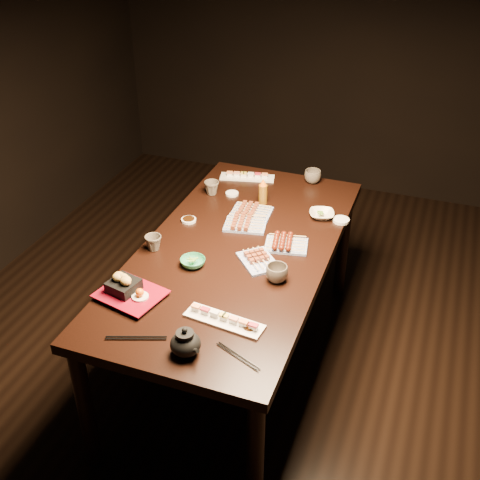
{
  "coord_description": "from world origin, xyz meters",
  "views": [
    {
      "loc": [
        0.68,
        -2.13,
        2.37
      ],
      "look_at": [
        -0.19,
        0.23,
        0.77
      ],
      "focal_mm": 45.0,
      "sensor_mm": 36.0,
      "label": 1
    }
  ],
  "objects_px": {
    "yakitori_plate_left": "(252,209)",
    "edamame_bowl_green": "(193,262)",
    "tempura_tray": "(130,288)",
    "condiment_bottle": "(263,191)",
    "sushi_platter_far": "(247,175)",
    "yakitori_plate_right": "(258,258)",
    "sushi_platter_near": "(224,318)",
    "teacup_near_left": "(153,243)",
    "teacup_far_right": "(313,176)",
    "teacup_mid_right": "(277,273)",
    "teacup_far_left": "(212,188)",
    "teapot": "(185,341)",
    "yakitori_plate_center": "(245,222)",
    "dining_table": "(237,308)",
    "edamame_bowl_cream": "(322,214)"
  },
  "relations": [
    {
      "from": "yakitori_plate_left",
      "to": "edamame_bowl_green",
      "type": "xyz_separation_m",
      "value": [
        -0.1,
        -0.56,
        -0.01
      ]
    },
    {
      "from": "tempura_tray",
      "to": "condiment_bottle",
      "type": "xyz_separation_m",
      "value": [
        0.27,
        1.01,
        0.02
      ]
    },
    {
      "from": "sushi_platter_far",
      "to": "yakitori_plate_right",
      "type": "height_order",
      "value": "yakitori_plate_right"
    },
    {
      "from": "sushi_platter_near",
      "to": "teacup_near_left",
      "type": "xyz_separation_m",
      "value": [
        -0.52,
        0.39,
        0.02
      ]
    },
    {
      "from": "sushi_platter_near",
      "to": "teacup_far_right",
      "type": "distance_m",
      "value": 1.36
    },
    {
      "from": "sushi_platter_far",
      "to": "teacup_mid_right",
      "type": "bearing_deg",
      "value": 103.45
    },
    {
      "from": "teacup_near_left",
      "to": "sushi_platter_far",
      "type": "bearing_deg",
      "value": 79.16
    },
    {
      "from": "teacup_near_left",
      "to": "teacup_far_left",
      "type": "height_order",
      "value": "teacup_far_left"
    },
    {
      "from": "teacup_near_left",
      "to": "teapot",
      "type": "relative_size",
      "value": 0.58
    },
    {
      "from": "yakitori_plate_left",
      "to": "teapot",
      "type": "bearing_deg",
      "value": -88.17
    },
    {
      "from": "teacup_near_left",
      "to": "yakitori_plate_center",
      "type": "bearing_deg",
      "value": 46.27
    },
    {
      "from": "teacup_near_left",
      "to": "teacup_far_left",
      "type": "bearing_deg",
      "value": 85.74
    },
    {
      "from": "edamame_bowl_green",
      "to": "teacup_mid_right",
      "type": "xyz_separation_m",
      "value": [
        0.4,
        0.02,
        0.02
      ]
    },
    {
      "from": "edamame_bowl_green",
      "to": "teacup_mid_right",
      "type": "relative_size",
      "value": 1.17
    },
    {
      "from": "dining_table",
      "to": "teacup_near_left",
      "type": "height_order",
      "value": "teacup_near_left"
    },
    {
      "from": "tempura_tray",
      "to": "teacup_near_left",
      "type": "height_order",
      "value": "tempura_tray"
    },
    {
      "from": "sushi_platter_far",
      "to": "yakitori_plate_center",
      "type": "distance_m",
      "value": 0.56
    },
    {
      "from": "teacup_near_left",
      "to": "dining_table",
      "type": "bearing_deg",
      "value": 21.12
    },
    {
      "from": "edamame_bowl_cream",
      "to": "sushi_platter_near",
      "type": "bearing_deg",
      "value": -100.11
    },
    {
      "from": "teacup_far_left",
      "to": "condiment_bottle",
      "type": "height_order",
      "value": "condiment_bottle"
    },
    {
      "from": "teacup_near_left",
      "to": "yakitori_plate_right",
      "type": "bearing_deg",
      "value": 7.53
    },
    {
      "from": "sushi_platter_far",
      "to": "tempura_tray",
      "type": "height_order",
      "value": "tempura_tray"
    },
    {
      "from": "tempura_tray",
      "to": "edamame_bowl_green",
      "type": "bearing_deg",
      "value": 76.39
    },
    {
      "from": "dining_table",
      "to": "condiment_bottle",
      "type": "bearing_deg",
      "value": 97.46
    },
    {
      "from": "tempura_tray",
      "to": "condiment_bottle",
      "type": "height_order",
      "value": "condiment_bottle"
    },
    {
      "from": "teacup_near_left",
      "to": "teacup_mid_right",
      "type": "distance_m",
      "value": 0.64
    },
    {
      "from": "yakitori_plate_left",
      "to": "teacup_mid_right",
      "type": "bearing_deg",
      "value": -64.58
    },
    {
      "from": "teacup_mid_right",
      "to": "teacup_far_right",
      "type": "height_order",
      "value": "teacup_mid_right"
    },
    {
      "from": "sushi_platter_near",
      "to": "sushi_platter_far",
      "type": "bearing_deg",
      "value": 112.05
    },
    {
      "from": "teapot",
      "to": "yakitori_plate_right",
      "type": "bearing_deg",
      "value": 113.71
    },
    {
      "from": "yakitori_plate_center",
      "to": "teacup_near_left",
      "type": "bearing_deg",
      "value": -144.38
    },
    {
      "from": "dining_table",
      "to": "yakitori_plate_right",
      "type": "height_order",
      "value": "yakitori_plate_right"
    },
    {
      "from": "yakitori_plate_center",
      "to": "edamame_bowl_green",
      "type": "bearing_deg",
      "value": -115.33
    },
    {
      "from": "yakitori_plate_left",
      "to": "condiment_bottle",
      "type": "relative_size",
      "value": 1.42
    },
    {
      "from": "teacup_near_left",
      "to": "edamame_bowl_green",
      "type": "bearing_deg",
      "value": -14.45
    },
    {
      "from": "edamame_bowl_cream",
      "to": "yakitori_plate_left",
      "type": "bearing_deg",
      "value": -166.35
    },
    {
      "from": "sushi_platter_far",
      "to": "teacup_far_left",
      "type": "bearing_deg",
      "value": 51.09
    },
    {
      "from": "yakitori_plate_center",
      "to": "edamame_bowl_cream",
      "type": "bearing_deg",
      "value": 22.37
    },
    {
      "from": "teapot",
      "to": "yakitori_plate_center",
      "type": "bearing_deg",
      "value": 125.3
    },
    {
      "from": "yakitori_plate_center",
      "to": "tempura_tray",
      "type": "bearing_deg",
      "value": -120.52
    },
    {
      "from": "dining_table",
      "to": "condiment_bottle",
      "type": "relative_size",
      "value": 12.17
    },
    {
      "from": "dining_table",
      "to": "teacup_near_left",
      "type": "bearing_deg",
      "value": -154.32
    },
    {
      "from": "teacup_mid_right",
      "to": "edamame_bowl_green",
      "type": "bearing_deg",
      "value": -177.09
    },
    {
      "from": "sushi_platter_near",
      "to": "yakitori_plate_left",
      "type": "xyz_separation_m",
      "value": [
        -0.19,
        0.89,
        0.01
      ]
    },
    {
      "from": "sushi_platter_near",
      "to": "condiment_bottle",
      "type": "distance_m",
      "value": 1.04
    },
    {
      "from": "teacup_far_left",
      "to": "teacup_far_right",
      "type": "bearing_deg",
      "value": 34.08
    },
    {
      "from": "yakitori_plate_right",
      "to": "edamame_bowl_green",
      "type": "distance_m",
      "value": 0.31
    },
    {
      "from": "teacup_far_right",
      "to": "condiment_bottle",
      "type": "bearing_deg",
      "value": -120.1
    },
    {
      "from": "yakitori_plate_right",
      "to": "condiment_bottle",
      "type": "height_order",
      "value": "condiment_bottle"
    },
    {
      "from": "sushi_platter_far",
      "to": "condiment_bottle",
      "type": "xyz_separation_m",
      "value": [
        0.18,
        -0.26,
        0.05
      ]
    }
  ]
}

